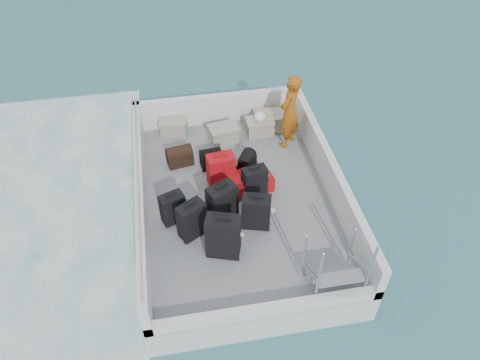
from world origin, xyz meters
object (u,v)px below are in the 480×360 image
object	(u,v)px
suitcase_3	(223,237)
crate_0	(174,127)
suitcase_0	(192,221)
suitcase_8	(250,182)
suitcase_5	(221,171)
suitcase_6	(256,212)
suitcase_4	(222,203)
suitcase_7	(254,182)
crate_2	(260,127)
crate_3	(269,122)
passenger	(289,112)
crate_1	(224,135)
suitcase_1	(173,209)

from	to	relation	value
suitcase_3	crate_0	size ratio (longest dim) A/B	1.52
suitcase_0	suitcase_8	distance (m)	1.53
suitcase_5	suitcase_6	bearing A→B (deg)	-76.39
suitcase_4	suitcase_5	bearing A→B (deg)	56.58
suitcase_7	crate_2	size ratio (longest dim) A/B	1.14
suitcase_6	crate_3	xyz separation A→B (m)	(0.84, 2.69, -0.15)
suitcase_0	passenger	distance (m)	3.11
suitcase_5	suitcase_7	size ratio (longest dim) A/B	1.13
suitcase_3	suitcase_6	size ratio (longest dim) A/B	1.23
crate_0	crate_2	size ratio (longest dim) A/B	1.00
crate_2	passenger	size ratio (longest dim) A/B	0.34
crate_3	passenger	size ratio (longest dim) A/B	0.37
crate_1	suitcase_8	bearing A→B (deg)	-79.68
suitcase_8	passenger	world-z (taller)	passenger
suitcase_6	crate_3	bearing A→B (deg)	88.56
suitcase_4	crate_2	bearing A→B (deg)	36.76
suitcase_0	suitcase_7	distance (m)	1.46
suitcase_8	crate_2	xyz separation A→B (m)	(0.52, 1.62, 0.01)
suitcase_3	crate_3	size ratio (longest dim) A/B	1.37
suitcase_6	crate_1	xyz separation A→B (m)	(-0.20, 2.43, -0.17)
suitcase_0	crate_0	world-z (taller)	suitcase_0
suitcase_0	suitcase_3	bearing A→B (deg)	-77.34
suitcase_3	passenger	distance (m)	3.18
suitcase_1	passenger	size ratio (longest dim) A/B	0.38
suitcase_3	crate_0	xyz separation A→B (m)	(-0.56, 3.40, -0.25)
suitcase_4	crate_1	bearing A→B (deg)	54.42
crate_1	suitcase_0	bearing A→B (deg)	-110.38
suitcase_3	crate_2	xyz separation A→B (m)	(1.25, 3.05, -0.25)
suitcase_0	passenger	bearing A→B (deg)	13.38
suitcase_7	crate_1	xyz separation A→B (m)	(-0.32, 1.66, -0.14)
crate_1	crate_2	size ratio (longest dim) A/B	1.03
suitcase_3	crate_1	distance (m)	2.98
suitcase_1	suitcase_8	distance (m)	1.59
crate_0	crate_1	xyz separation A→B (m)	(1.01, -0.47, 0.01)
suitcase_3	crate_1	xyz separation A→B (m)	(0.45, 2.93, -0.24)
suitcase_4	suitcase_5	world-z (taller)	suitcase_4
passenger	crate_1	bearing A→B (deg)	-62.56
crate_1	suitcase_5	bearing A→B (deg)	-100.64
suitcase_3	suitcase_6	bearing A→B (deg)	55.21
suitcase_6	suitcase_1	bearing A→B (deg)	-178.61
suitcase_0	crate_3	size ratio (longest dim) A/B	1.19
suitcase_1	passenger	xyz separation A→B (m)	(2.50, 1.76, 0.50)
suitcase_6	crate_2	distance (m)	2.63
suitcase_5	suitcase_6	size ratio (longest dim) A/B	1.04
suitcase_4	passenger	world-z (taller)	passenger
crate_1	crate_0	bearing A→B (deg)	155.23
suitcase_4	crate_0	distance (m)	2.70
suitcase_5	suitcase_0	bearing A→B (deg)	-127.70
suitcase_0	suitcase_1	size ratio (longest dim) A/B	1.15
suitcase_3	crate_0	distance (m)	3.45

